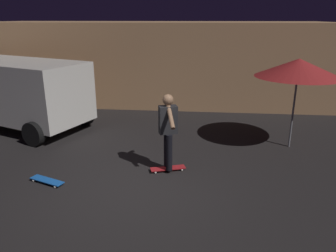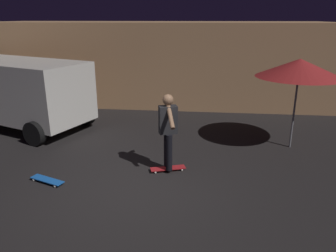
{
  "view_description": "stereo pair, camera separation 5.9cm",
  "coord_description": "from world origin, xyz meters",
  "px_view_note": "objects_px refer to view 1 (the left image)",
  "views": [
    {
      "loc": [
        1.34,
        -5.62,
        3.26
      ],
      "look_at": [
        0.68,
        0.98,
        1.05
      ],
      "focal_mm": 35.11,
      "sensor_mm": 36.0,
      "label": 1
    },
    {
      "loc": [
        1.4,
        -5.61,
        3.26
      ],
      "look_at": [
        0.68,
        0.98,
        1.05
      ],
      "focal_mm": 35.11,
      "sensor_mm": 36.0,
      "label": 2
    }
  ],
  "objects_px": {
    "parked_van": "(15,90)",
    "skateboard_spare": "(47,181)",
    "patio_umbrella": "(298,68)",
    "skater": "(168,127)",
    "skateboard_ridden": "(168,168)"
  },
  "relations": [
    {
      "from": "parked_van",
      "to": "patio_umbrella",
      "type": "height_order",
      "value": "patio_umbrella"
    },
    {
      "from": "parked_van",
      "to": "skater",
      "type": "relative_size",
      "value": 2.98
    },
    {
      "from": "parked_van",
      "to": "skateboard_ridden",
      "type": "height_order",
      "value": "parked_van"
    },
    {
      "from": "patio_umbrella",
      "to": "skateboard_spare",
      "type": "height_order",
      "value": "patio_umbrella"
    },
    {
      "from": "parked_van",
      "to": "patio_umbrella",
      "type": "bearing_deg",
      "value": -6.77
    },
    {
      "from": "skateboard_ridden",
      "to": "skater",
      "type": "relative_size",
      "value": 0.48
    },
    {
      "from": "skateboard_spare",
      "to": "skater",
      "type": "distance_m",
      "value": 2.74
    },
    {
      "from": "skater",
      "to": "parked_van",
      "type": "bearing_deg",
      "value": 151.43
    },
    {
      "from": "skateboard_spare",
      "to": "patio_umbrella",
      "type": "bearing_deg",
      "value": 25.22
    },
    {
      "from": "parked_van",
      "to": "skateboard_spare",
      "type": "height_order",
      "value": "parked_van"
    },
    {
      "from": "patio_umbrella",
      "to": "skater",
      "type": "relative_size",
      "value": 1.38
    },
    {
      "from": "patio_umbrella",
      "to": "skater",
      "type": "distance_m",
      "value": 3.65
    },
    {
      "from": "patio_umbrella",
      "to": "skateboard_ridden",
      "type": "distance_m",
      "value": 4.04
    },
    {
      "from": "skateboard_spare",
      "to": "skater",
      "type": "relative_size",
      "value": 0.48
    },
    {
      "from": "skateboard_spare",
      "to": "skateboard_ridden",
      "type": "bearing_deg",
      "value": 18.72
    }
  ]
}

